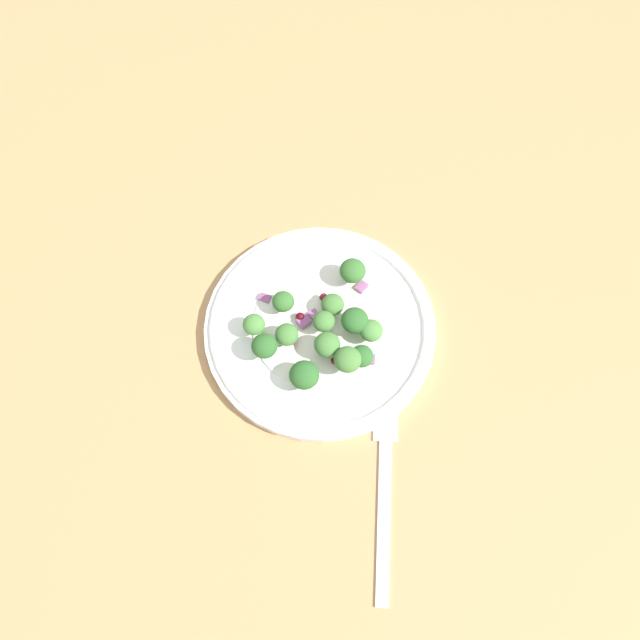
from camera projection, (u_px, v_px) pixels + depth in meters
ground_plane at (305, 359)px, 70.41cm from camera, size 180.00×180.00×2.00cm
plate at (320, 327)px, 69.89cm from camera, size 24.14×24.14×1.70cm
dressing_pool at (320, 326)px, 69.49cm from camera, size 14.00×14.00×0.20cm
broccoli_floret_0 at (353, 271)px, 69.87cm from camera, size 2.76×2.76×2.79cm
broccoli_floret_1 at (348, 360)px, 65.39cm from camera, size 2.73×2.73×2.76cm
broccoli_floret_2 at (324, 322)px, 67.58cm from camera, size 2.27×2.27×2.30cm
broccoli_floret_3 at (304, 375)px, 65.33cm from camera, size 2.98×2.98×3.01cm
broccoli_floret_4 at (327, 345)px, 66.38cm from camera, size 2.63×2.63×2.66cm
broccoli_floret_5 at (287, 335)px, 67.36cm from camera, size 2.39×2.39×2.42cm
broccoli_floret_6 at (264, 346)px, 66.24cm from camera, size 2.61×2.61×2.64cm
broccoli_floret_7 at (355, 321)px, 67.30cm from camera, size 2.79×2.79×2.83cm
broccoli_floret_8 at (333, 305)px, 68.82cm from camera, size 2.38×2.38×2.41cm
broccoli_floret_9 at (362, 356)px, 66.50cm from camera, size 2.35×2.35×2.38cm
broccoli_floret_10 at (371, 331)px, 67.25cm from camera, size 2.38×2.38×2.41cm
broccoli_floret_11 at (254, 325)px, 67.78cm from camera, size 2.28×2.28×2.31cm
broccoli_floret_12 at (280, 303)px, 68.78cm from camera, size 2.30×2.30×2.33cm
cranberry_0 at (324, 297)px, 69.88cm from camera, size 0.88×0.88×0.88cm
cranberry_1 at (300, 317)px, 69.28cm from camera, size 0.98×0.98×0.98cm
cranberry_2 at (291, 340)px, 68.01cm from camera, size 0.99×0.99×0.99cm
cranberry_3 at (334, 361)px, 67.31cm from camera, size 0.70×0.70×0.70cm
onion_bit_0 at (265, 298)px, 70.65cm from camera, size 1.49×1.48×0.32cm
onion_bit_1 at (304, 321)px, 69.11cm from camera, size 1.47×1.54×0.51cm
onion_bit_2 at (362, 287)px, 71.11cm from camera, size 1.40×1.54×0.56cm
onion_bit_3 at (369, 359)px, 67.41cm from camera, size 1.49×1.56×0.37cm
onion_bit_4 at (314, 315)px, 69.76cm from camera, size 1.13×1.09×0.40cm
onion_bit_5 at (311, 376)px, 66.68cm from camera, size 1.22×1.55×0.52cm
fork at (384, 488)px, 63.54cm from camera, size 17.26×10.34×0.50cm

